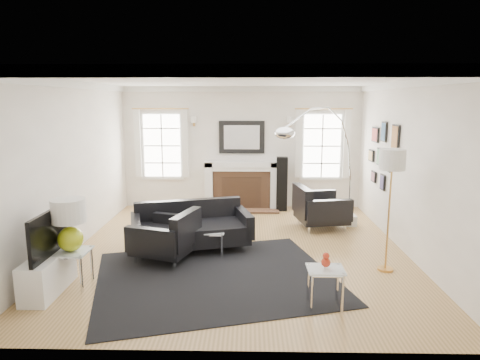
{
  "coord_description": "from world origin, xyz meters",
  "views": [
    {
      "loc": [
        0.17,
        -6.91,
        2.48
      ],
      "look_at": [
        0.02,
        0.3,
        1.14
      ],
      "focal_mm": 32.0,
      "sensor_mm": 36.0,
      "label": 1
    }
  ],
  "objects_px": {
    "armchair_right": "(318,209)",
    "coffee_table": "(199,228)",
    "sofa": "(191,228)",
    "armchair_left": "(169,237)",
    "arc_floor_lamp": "(320,164)",
    "fireplace": "(242,186)",
    "gourd_lamp": "(69,221)"
  },
  "relations": [
    {
      "from": "sofa",
      "to": "armchair_left",
      "type": "distance_m",
      "value": 0.6
    },
    {
      "from": "sofa",
      "to": "armchair_right",
      "type": "bearing_deg",
      "value": 28.18
    },
    {
      "from": "fireplace",
      "to": "armchair_right",
      "type": "height_order",
      "value": "fireplace"
    },
    {
      "from": "armchair_right",
      "to": "coffee_table",
      "type": "xyz_separation_m",
      "value": [
        -2.2,
        -1.27,
        -0.02
      ]
    },
    {
      "from": "sofa",
      "to": "gourd_lamp",
      "type": "xyz_separation_m",
      "value": [
        -1.39,
        -1.56,
        0.56
      ]
    },
    {
      "from": "gourd_lamp",
      "to": "armchair_right",
      "type": "bearing_deg",
      "value": 37.04
    },
    {
      "from": "arc_floor_lamp",
      "to": "gourd_lamp",
      "type": "bearing_deg",
      "value": -146.52
    },
    {
      "from": "fireplace",
      "to": "sofa",
      "type": "height_order",
      "value": "fireplace"
    },
    {
      "from": "fireplace",
      "to": "armchair_right",
      "type": "distance_m",
      "value": 2.14
    },
    {
      "from": "armchair_left",
      "to": "armchair_right",
      "type": "bearing_deg",
      "value": 34.11
    },
    {
      "from": "armchair_left",
      "to": "coffee_table",
      "type": "height_order",
      "value": "armchair_left"
    },
    {
      "from": "sofa",
      "to": "coffee_table",
      "type": "relative_size",
      "value": 2.4
    },
    {
      "from": "armchair_right",
      "to": "sofa",
      "type": "bearing_deg",
      "value": -151.82
    },
    {
      "from": "fireplace",
      "to": "sofa",
      "type": "bearing_deg",
      "value": -106.43
    },
    {
      "from": "coffee_table",
      "to": "gourd_lamp",
      "type": "relative_size",
      "value": 1.25
    },
    {
      "from": "fireplace",
      "to": "gourd_lamp",
      "type": "height_order",
      "value": "gourd_lamp"
    },
    {
      "from": "fireplace",
      "to": "gourd_lamp",
      "type": "bearing_deg",
      "value": -117.05
    },
    {
      "from": "armchair_right",
      "to": "coffee_table",
      "type": "height_order",
      "value": "armchair_right"
    },
    {
      "from": "sofa",
      "to": "gourd_lamp",
      "type": "bearing_deg",
      "value": -131.67
    },
    {
      "from": "sofa",
      "to": "armchair_right",
      "type": "relative_size",
      "value": 1.83
    },
    {
      "from": "armchair_right",
      "to": "arc_floor_lamp",
      "type": "bearing_deg",
      "value": -97.94
    },
    {
      "from": "armchair_left",
      "to": "gourd_lamp",
      "type": "height_order",
      "value": "gourd_lamp"
    },
    {
      "from": "armchair_left",
      "to": "arc_floor_lamp",
      "type": "distance_m",
      "value": 3.09
    },
    {
      "from": "armchair_left",
      "to": "armchair_right",
      "type": "xyz_separation_m",
      "value": [
        2.63,
        1.78,
        0.02
      ]
    },
    {
      "from": "fireplace",
      "to": "armchair_right",
      "type": "bearing_deg",
      "value": -44.12
    },
    {
      "from": "armchair_left",
      "to": "arc_floor_lamp",
      "type": "relative_size",
      "value": 0.48
    },
    {
      "from": "fireplace",
      "to": "sofa",
      "type": "xyz_separation_m",
      "value": [
        -0.81,
        -2.75,
        -0.19
      ]
    },
    {
      "from": "armchair_right",
      "to": "arc_floor_lamp",
      "type": "height_order",
      "value": "arc_floor_lamp"
    },
    {
      "from": "sofa",
      "to": "armchair_right",
      "type": "height_order",
      "value": "armchair_right"
    },
    {
      "from": "sofa",
      "to": "armchair_left",
      "type": "xyz_separation_m",
      "value": [
        -0.29,
        -0.53,
        0.02
      ]
    },
    {
      "from": "armchair_left",
      "to": "armchair_right",
      "type": "distance_m",
      "value": 3.18
    },
    {
      "from": "sofa",
      "to": "armchair_left",
      "type": "bearing_deg",
      "value": -118.51
    }
  ]
}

